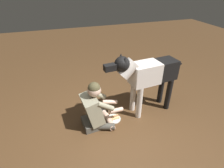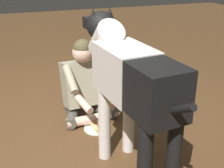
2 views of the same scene
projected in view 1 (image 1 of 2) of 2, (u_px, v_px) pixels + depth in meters
ground_plane at (114, 138)px, 2.85m from camera, size 14.41×14.41×0.00m
person_sitting_on_floor at (95, 109)px, 2.94m from camera, size 0.70×0.58×0.83m
large_dog at (148, 75)px, 3.04m from camera, size 1.49×0.39×1.19m
hot_dog_on_plate at (114, 118)px, 3.21m from camera, size 0.26×0.26×0.06m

